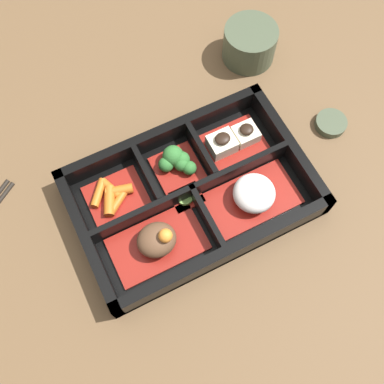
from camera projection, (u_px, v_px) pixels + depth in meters
The scene contains 11 objects.
ground_plane at pixel (192, 199), 0.65m from camera, with size 3.00×3.00×0.00m, color brown.
bento_base at pixel (192, 197), 0.65m from camera, with size 0.33×0.21×0.01m.
bento_rim at pixel (191, 191), 0.63m from camera, with size 0.33×0.21×0.04m.
bowl_rice at pixel (254, 195), 0.63m from camera, with size 0.13×0.08×0.04m.
bowl_stew at pixel (157, 241), 0.60m from camera, with size 0.13×0.08×0.05m.
bowl_tofu at pixel (233, 140), 0.66m from camera, with size 0.09×0.07×0.04m.
bowl_greens at pixel (176, 161), 0.65m from camera, with size 0.07×0.07×0.04m.
bowl_carrots at pixel (114, 196), 0.64m from camera, with size 0.08×0.07×0.02m.
bowl_pickles at pixel (187, 196), 0.64m from camera, with size 0.04×0.04×0.01m.
tea_cup at pixel (250, 43), 0.73m from camera, with size 0.09×0.09×0.06m.
sauce_dish at pixel (331, 123), 0.70m from camera, with size 0.05×0.05×0.01m.
Camera 1 is at (0.11, 0.22, 0.61)m, focal length 42.00 mm.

